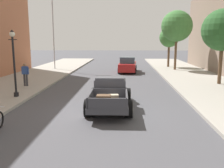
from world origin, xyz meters
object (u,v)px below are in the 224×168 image
object	(u,v)px
pedestrian_sidewalk_left	(25,73)
street_tree_farthest	(169,38)
car_background_red	(128,65)
flagpole	(55,19)
street_lamp_near	(14,58)
street_tree_second	(223,30)
hotrod_truck_gunmetal	(110,93)
street_tree_third	(177,26)

from	to	relation	value
pedestrian_sidewalk_left	street_tree_farthest	distance (m)	18.60
car_background_red	flagpole	xyz separation A→B (m)	(-8.14, 1.55, 5.00)
car_background_red	street_lamp_near	distance (m)	14.27
street_tree_second	street_tree_farthest	distance (m)	12.05
pedestrian_sidewalk_left	street_lamp_near	size ratio (longest dim) A/B	0.43
street_lamp_near	street_tree_farthest	bearing A→B (deg)	55.16
car_background_red	street_tree_second	xyz separation A→B (m)	(6.84, -7.58, 3.36)
hotrod_truck_gunmetal	street_tree_farthest	distance (m)	19.63
hotrod_truck_gunmetal	flagpole	world-z (taller)	flagpole
flagpole	street_tree_third	distance (m)	13.46
hotrod_truck_gunmetal	pedestrian_sidewalk_left	distance (m)	8.05
car_background_red	street_tree_second	bearing A→B (deg)	-47.94
street_tree_second	street_tree_third	size ratio (longest dim) A/B	0.86
street_lamp_near	street_tree_farthest	distance (m)	20.57
hotrod_truck_gunmetal	pedestrian_sidewalk_left	world-z (taller)	pedestrian_sidewalk_left
flagpole	street_tree_farthest	size ratio (longest dim) A/B	1.91
street_tree_third	flagpole	bearing A→B (deg)	179.13
car_background_red	street_tree_second	distance (m)	10.74
street_lamp_near	street_tree_third	distance (m)	18.47
car_background_red	street_lamp_near	world-z (taller)	street_lamp_near
car_background_red	flagpole	distance (m)	9.68
street_tree_third	street_tree_farthest	world-z (taller)	street_tree_third
flagpole	street_lamp_near	bearing A→B (deg)	-84.03
hotrod_truck_gunmetal	car_background_red	world-z (taller)	car_background_red
hotrod_truck_gunmetal	street_tree_farthest	bearing A→B (deg)	71.69
street_tree_third	street_tree_farthest	distance (m)	3.22
car_background_red	street_tree_third	xyz separation A→B (m)	(5.29, 1.35, 4.11)
street_lamp_near	street_tree_farthest	xyz separation A→B (m)	(11.73, 16.84, 1.32)
hotrod_truck_gunmetal	street_tree_second	xyz separation A→B (m)	(7.88, 6.52, 3.37)
street_tree_second	street_tree_farthest	bearing A→B (deg)	98.51
street_tree_farthest	car_background_red	bearing A→B (deg)	-139.43
flagpole	car_background_red	bearing A→B (deg)	-10.78
flagpole	street_tree_farthest	bearing A→B (deg)	11.90
hotrod_truck_gunmetal	car_background_red	xyz separation A→B (m)	(1.04, 14.10, 0.01)
pedestrian_sidewalk_left	street_tree_farthest	bearing A→B (deg)	47.33
flagpole	street_tree_third	bearing A→B (deg)	-0.87
car_background_red	street_tree_third	bearing A→B (deg)	14.28
street_tree_farthest	flagpole	bearing A→B (deg)	-168.10
hotrod_truck_gunmetal	street_tree_second	world-z (taller)	street_tree_second
flagpole	street_tree_second	distance (m)	17.61
hotrod_truck_gunmetal	street_lamp_near	bearing A→B (deg)	164.28
street_tree_second	street_lamp_near	bearing A→B (deg)	-159.92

